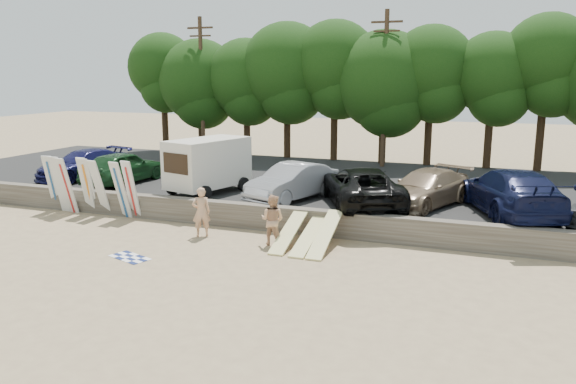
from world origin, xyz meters
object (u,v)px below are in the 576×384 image
object	(u,v)px
car_5	(511,192)
cooler	(315,236)
car_1	(123,167)
car_3	(362,186)
car_4	(426,188)
box_trailer	(208,163)
beachgoer_b	(272,220)
car_2	(292,182)
car_0	(84,164)
beachgoer_a	(201,212)

from	to	relation	value
car_5	cooler	bearing A→B (deg)	9.37
car_1	car_5	distance (m)	18.16
car_3	car_4	xyz separation A→B (m)	(2.50, 0.95, -0.08)
box_trailer	car_1	world-z (taller)	box_trailer
car_3	beachgoer_b	xyz separation A→B (m)	(-2.28, -4.30, -0.59)
car_5	beachgoer_b	world-z (taller)	car_5
beachgoer_b	car_1	bearing A→B (deg)	-23.23
car_2	car_3	xyz separation A→B (m)	(3.12, -0.12, 0.03)
box_trailer	car_3	size ratio (longest dim) A/B	0.74
car_3	car_5	xyz separation A→B (m)	(5.78, 0.55, 0.09)
car_5	car_3	bearing A→B (deg)	-14.50
car_2	car_3	world-z (taller)	car_3
car_3	beachgoer_b	distance (m)	4.90
car_2	beachgoer_b	bearing A→B (deg)	-59.97
car_1	cooler	size ratio (longest dim) A/B	12.69
cooler	car_5	bearing A→B (deg)	21.06
car_3	car_4	size ratio (longest dim) A/B	1.15
box_trailer	car_3	xyz separation A→B (m)	(7.24, -0.09, -0.59)
car_5	beachgoer_b	size ratio (longest dim) A/B	3.37
beachgoer_b	cooler	distance (m)	1.83
car_0	beachgoer_a	size ratio (longest dim) A/B	2.70
box_trailer	car_4	xyz separation A→B (m)	(9.73, 0.86, -0.66)
car_5	box_trailer	bearing A→B (deg)	-17.93
car_2	cooler	distance (m)	4.20
cooler	beachgoer_a	bearing A→B (deg)	-175.29
car_0	cooler	world-z (taller)	car_0
box_trailer	cooler	bearing A→B (deg)	-12.23
box_trailer	car_2	distance (m)	4.16
car_3	cooler	distance (m)	3.65
car_4	car_5	distance (m)	3.31
box_trailer	car_4	size ratio (longest dim) A/B	0.85
car_3	beachgoer_a	size ratio (longest dim) A/B	3.06
car_0	car_5	bearing A→B (deg)	11.73
car_4	car_5	size ratio (longest dim) A/B	0.81
beachgoer_a	beachgoer_b	size ratio (longest dim) A/B	1.03
box_trailer	car_3	bearing A→B (deg)	15.17
car_5	beachgoer_b	bearing A→B (deg)	11.07
car_1	car_3	world-z (taller)	car_1
car_0	car_4	distance (m)	17.62
car_1	car_0	bearing A→B (deg)	-4.17
car_1	cooler	distance (m)	12.12
car_4	box_trailer	bearing A→B (deg)	-151.57
car_5	beachgoer_a	xyz separation A→B (m)	(-11.01, -4.78, -0.65)
car_5	cooler	distance (m)	7.89
box_trailer	beachgoer_b	bearing A→B (deg)	-25.64
car_0	beachgoer_b	world-z (taller)	car_0
car_0	car_3	size ratio (longest dim) A/B	0.88
car_1	car_2	bearing A→B (deg)	-179.66
car_0	car_2	xyz separation A→B (m)	(12.00, -0.93, 0.03)
box_trailer	beachgoer_b	world-z (taller)	box_trailer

